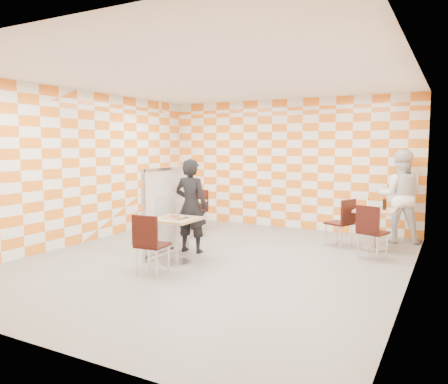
# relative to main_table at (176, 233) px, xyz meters

# --- Properties ---
(room_shell) EXTENTS (7.00, 7.00, 7.00)m
(room_shell) POSITION_rel_main_table_xyz_m (0.47, 0.94, 0.99)
(room_shell) COLOR gray
(room_shell) RESTS_ON ground
(main_table) EXTENTS (0.70, 0.70, 0.75)m
(main_table) POSITION_rel_main_table_xyz_m (0.00, 0.00, 0.00)
(main_table) COLOR #DBB776
(main_table) RESTS_ON ground
(second_table) EXTENTS (0.70, 0.70, 0.75)m
(second_table) POSITION_rel_main_table_xyz_m (2.70, 2.55, 0.00)
(second_table) COLOR #DBB776
(second_table) RESTS_ON ground
(empty_table) EXTENTS (0.70, 0.70, 0.75)m
(empty_table) POSITION_rel_main_table_xyz_m (-1.11, 1.98, 0.00)
(empty_table) COLOR #DBB776
(empty_table) RESTS_ON ground
(chair_main_front) EXTENTS (0.45, 0.46, 0.92)m
(chair_main_front) POSITION_rel_main_table_xyz_m (0.07, -0.79, 0.04)
(chair_main_front) COLOR black
(chair_main_front) RESTS_ON ground
(chair_second_front) EXTENTS (0.54, 0.54, 0.92)m
(chair_second_front) POSITION_rel_main_table_xyz_m (2.76, 1.75, 0.04)
(chair_second_front) COLOR black
(chair_second_front) RESTS_ON ground
(chair_second_side) EXTENTS (0.56, 0.55, 0.92)m
(chair_second_side) POSITION_rel_main_table_xyz_m (2.15, 2.43, 0.04)
(chair_second_side) COLOR black
(chair_second_side) RESTS_ON ground
(chair_empty_near) EXTENTS (0.52, 0.53, 0.92)m
(chair_empty_near) POSITION_rel_main_table_xyz_m (-1.02, 1.20, 0.04)
(chair_empty_near) COLOR black
(chair_empty_near) RESTS_ON ground
(chair_empty_far) EXTENTS (0.54, 0.55, 0.92)m
(chair_empty_far) POSITION_rel_main_table_xyz_m (-1.18, 2.64, 0.04)
(chair_empty_far) COLOR black
(chair_empty_far) RESTS_ON ground
(partition) EXTENTS (0.08, 1.38, 1.55)m
(partition) POSITION_rel_main_table_xyz_m (-0.48, 0.43, 0.28)
(partition) COLOR white
(partition) RESTS_ON ground
(man_dark) EXTENTS (0.65, 0.45, 1.69)m
(man_dark) POSITION_rel_main_table_xyz_m (-0.19, 0.77, 0.34)
(man_dark) COLOR black
(man_dark) RESTS_ON ground
(man_white) EXTENTS (1.00, 0.83, 1.85)m
(man_white) POSITION_rel_main_table_xyz_m (3.02, 3.44, 0.41)
(man_white) COLOR white
(man_white) RESTS_ON ground
(pizza_on_foil) EXTENTS (0.40, 0.40, 0.04)m
(pizza_on_foil) POSITION_rel_main_table_xyz_m (-0.00, -0.02, 0.26)
(pizza_on_foil) COLOR silver
(pizza_on_foil) RESTS_ON main_table
(sport_bottle) EXTENTS (0.06, 0.06, 0.20)m
(sport_bottle) POSITION_rel_main_table_xyz_m (2.57, 2.60, 0.33)
(sport_bottle) COLOR white
(sport_bottle) RESTS_ON second_table
(soda_bottle) EXTENTS (0.07, 0.07, 0.23)m
(soda_bottle) POSITION_rel_main_table_xyz_m (2.86, 2.57, 0.34)
(soda_bottle) COLOR black
(soda_bottle) RESTS_ON second_table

